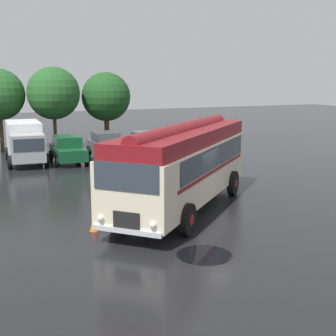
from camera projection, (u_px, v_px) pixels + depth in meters
ground_plane at (193, 213)px, 18.36m from camera, size 120.00×120.00×0.00m
vintage_bus at (184, 162)px, 18.70m from camera, size 9.07×8.63×3.49m
car_near_left at (68, 149)px, 29.25m from camera, size 2.13×4.28×1.66m
car_mid_left at (106, 144)px, 31.43m from camera, size 2.08×4.26×1.66m
car_mid_right at (148, 144)px, 31.49m from camera, size 2.23×4.33×1.66m
box_van at (25, 141)px, 29.31m from camera, size 2.60×5.88×2.50m
tree_centre at (52, 93)px, 33.88m from camera, size 3.82×3.82×6.06m
tree_right_of_centre at (105, 96)px, 36.04m from camera, size 3.76×3.76×5.70m
traffic_cone at (95, 223)px, 16.16m from camera, size 0.36×0.36×0.55m
puddle_patch at (204, 255)px, 13.98m from camera, size 1.68×1.68×0.01m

